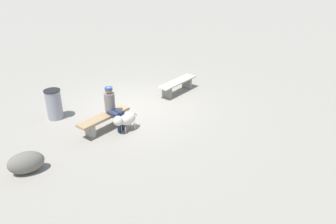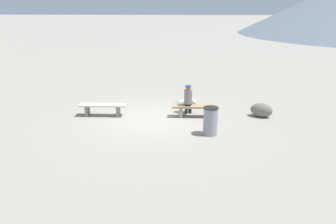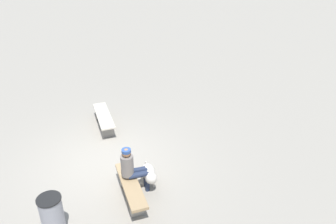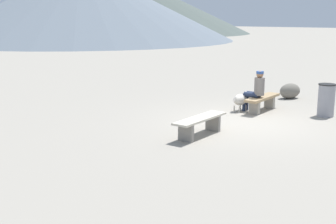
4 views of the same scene
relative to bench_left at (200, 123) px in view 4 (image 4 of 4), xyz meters
The scene contains 10 objects.
ground 2.04m from the bench_left, ahead, with size 210.00×210.00×0.06m, color gray.
bench_left is the anchor object (origin of this frame).
bench_right 3.65m from the bench_left, ahead, with size 1.78×0.41×0.47m.
seated_person 3.42m from the bench_left, ahead, with size 0.34×0.67×1.30m.
dog 3.37m from the bench_left, 10.42° to the left, with size 0.88×0.38×0.59m.
trash_bin 4.50m from the bench_left, 22.94° to the right, with size 0.51×0.51×0.97m.
boulder 6.29m from the bench_left, ahead, with size 0.86×0.50×0.55m, color #6B665B.
distant_peak_1 46.76m from the bench_left, 51.37° to the left, with size 37.00×37.00×9.01m, color slate.
distant_peak_2 69.98m from the bench_left, 47.15° to the left, with size 34.45×34.45×7.62m, color slate.
distant_peak_3 68.47m from the bench_left, 42.58° to the left, with size 39.24×39.24×9.13m, color #4C5651.
Camera 4 is at (-10.95, -5.55, 2.93)m, focal length 47.27 mm.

